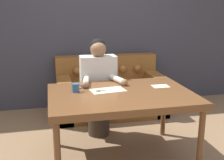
{
  "coord_description": "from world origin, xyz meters",
  "views": [
    {
      "loc": [
        -0.81,
        -2.68,
        1.62
      ],
      "look_at": [
        -0.16,
        0.17,
        0.86
      ],
      "focal_mm": 45.0,
      "sensor_mm": 36.0,
      "label": 1
    }
  ],
  "objects_px": {
    "couch": "(110,93)",
    "scissors": "(103,91)",
    "person": "(99,87)",
    "dining_table": "(121,99)",
    "mug": "(76,88)"
  },
  "relations": [
    {
      "from": "dining_table",
      "to": "couch",
      "type": "distance_m",
      "value": 1.49
    },
    {
      "from": "dining_table",
      "to": "scissors",
      "type": "distance_m",
      "value": 0.21
    },
    {
      "from": "mug",
      "to": "couch",
      "type": "bearing_deg",
      "value": 63.52
    },
    {
      "from": "dining_table",
      "to": "couch",
      "type": "height_order",
      "value": "couch"
    },
    {
      "from": "dining_table",
      "to": "person",
      "type": "height_order",
      "value": "person"
    },
    {
      "from": "scissors",
      "to": "mug",
      "type": "relative_size",
      "value": 2.22
    },
    {
      "from": "person",
      "to": "scissors",
      "type": "xyz_separation_m",
      "value": [
        -0.05,
        -0.57,
        0.12
      ]
    },
    {
      "from": "dining_table",
      "to": "couch",
      "type": "bearing_deg",
      "value": 82.42
    },
    {
      "from": "couch",
      "to": "mug",
      "type": "relative_size",
      "value": 14.43
    },
    {
      "from": "couch",
      "to": "scissors",
      "type": "distance_m",
      "value": 1.46
    },
    {
      "from": "couch",
      "to": "scissors",
      "type": "relative_size",
      "value": 6.5
    },
    {
      "from": "couch",
      "to": "person",
      "type": "height_order",
      "value": "person"
    },
    {
      "from": "couch",
      "to": "scissors",
      "type": "bearing_deg",
      "value": -105.07
    },
    {
      "from": "dining_table",
      "to": "person",
      "type": "bearing_deg",
      "value": 100.67
    },
    {
      "from": "mug",
      "to": "person",
      "type": "bearing_deg",
      "value": 57.64
    }
  ]
}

